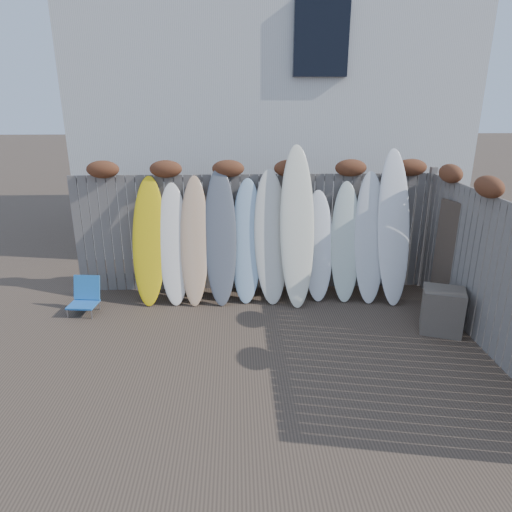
{
  "coord_description": "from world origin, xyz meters",
  "views": [
    {
      "loc": [
        -0.27,
        -5.06,
        3.16
      ],
      "look_at": [
        0.0,
        1.2,
        1.0
      ],
      "focal_mm": 32.0,
      "sensor_mm": 36.0,
      "label": 1
    }
  ],
  "objects_px": {
    "beach_chair": "(85,296)",
    "lattice_panel": "(463,263)",
    "surfboard_0": "(149,241)",
    "wooden_crate": "(442,311)"
  },
  "relations": [
    {
      "from": "beach_chair",
      "to": "lattice_panel",
      "type": "distance_m",
      "value": 5.77
    },
    {
      "from": "lattice_panel",
      "to": "surfboard_0",
      "type": "relative_size",
      "value": 0.82
    },
    {
      "from": "beach_chair",
      "to": "wooden_crate",
      "type": "relative_size",
      "value": 0.86
    },
    {
      "from": "beach_chair",
      "to": "surfboard_0",
      "type": "xyz_separation_m",
      "value": [
        0.97,
        0.43,
        0.75
      ]
    },
    {
      "from": "beach_chair",
      "to": "wooden_crate",
      "type": "bearing_deg",
      "value": -9.47
    },
    {
      "from": "beach_chair",
      "to": "wooden_crate",
      "type": "height_order",
      "value": "wooden_crate"
    },
    {
      "from": "beach_chair",
      "to": "wooden_crate",
      "type": "xyz_separation_m",
      "value": [
        5.28,
        -0.88,
        0.07
      ]
    },
    {
      "from": "lattice_panel",
      "to": "surfboard_0",
      "type": "height_order",
      "value": "surfboard_0"
    },
    {
      "from": "surfboard_0",
      "to": "lattice_panel",
      "type": "bearing_deg",
      "value": -7.52
    },
    {
      "from": "beach_chair",
      "to": "surfboard_0",
      "type": "bearing_deg",
      "value": 23.65
    }
  ]
}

